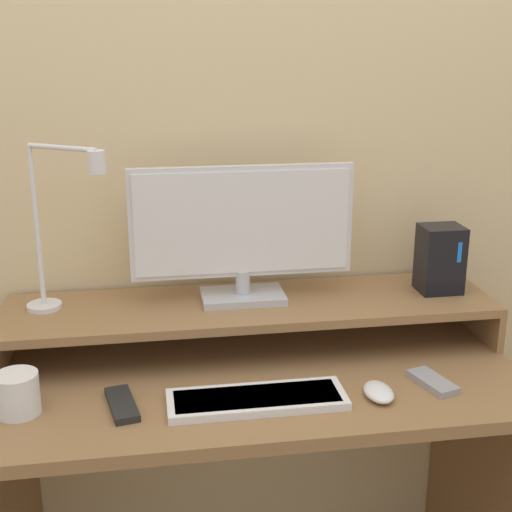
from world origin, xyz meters
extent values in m
cube|color=beige|center=(0.00, 0.64, 1.25)|extent=(6.00, 0.05, 2.50)
cube|color=olive|center=(0.00, 0.30, 0.76)|extent=(1.22, 0.61, 0.03)
cube|color=olive|center=(0.60, 0.30, 0.37)|extent=(0.03, 0.61, 0.75)
cube|color=olive|center=(-0.60, 0.46, 0.83)|extent=(0.02, 0.30, 0.10)
cube|color=olive|center=(0.60, 0.46, 0.83)|extent=(0.02, 0.30, 0.10)
cube|color=olive|center=(0.00, 0.46, 0.89)|extent=(1.22, 0.30, 0.02)
cube|color=#BCBCC1|center=(-0.02, 0.48, 0.91)|extent=(0.21, 0.13, 0.02)
cylinder|color=#BCBCC1|center=(-0.02, 0.48, 0.94)|extent=(0.04, 0.04, 0.06)
cube|color=silver|center=(-0.02, 0.48, 1.10)|extent=(0.55, 0.02, 0.28)
cube|color=silver|center=(-0.02, 0.47, 1.10)|extent=(0.53, 0.01, 0.25)
cylinder|color=silver|center=(-0.51, 0.49, 0.90)|extent=(0.08, 0.08, 0.01)
cylinder|color=silver|center=(-0.51, 0.49, 1.10)|extent=(0.01, 0.01, 0.39)
cylinder|color=silver|center=(-0.43, 0.44, 1.29)|extent=(0.16, 0.11, 0.01)
cylinder|color=silver|center=(-0.35, 0.39, 1.27)|extent=(0.04, 0.04, 0.05)
cube|color=black|center=(0.49, 0.46, 0.98)|extent=(0.11, 0.09, 0.17)
cube|color=#1972F2|center=(0.52, 0.41, 1.01)|extent=(0.01, 0.00, 0.05)
cube|color=white|center=(-0.03, 0.16, 0.79)|extent=(0.38, 0.13, 0.02)
cube|color=silver|center=(-0.03, 0.16, 0.79)|extent=(0.35, 0.10, 0.01)
ellipsoid|color=white|center=(0.23, 0.14, 0.79)|extent=(0.06, 0.10, 0.03)
cube|color=black|center=(-0.32, 0.18, 0.79)|extent=(0.08, 0.15, 0.02)
cube|color=#99999E|center=(0.37, 0.18, 0.79)|extent=(0.09, 0.14, 0.02)
cylinder|color=white|center=(-0.53, 0.20, 0.82)|extent=(0.09, 0.09, 0.09)
camera|label=1|loc=(-0.25, -1.19, 1.54)|focal=50.00mm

